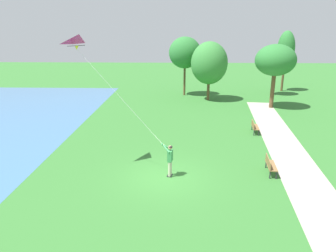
# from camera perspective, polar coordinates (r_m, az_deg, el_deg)

# --- Properties ---
(ground_plane) EXTENTS (120.00, 120.00, 0.00)m
(ground_plane) POSITION_cam_1_polar(r_m,az_deg,el_deg) (16.58, -0.61, -9.42)
(ground_plane) COLOR #33702D
(walkway_path) EXTENTS (5.97, 32.07, 0.02)m
(walkway_path) POSITION_cam_1_polar(r_m,az_deg,el_deg) (19.61, 22.27, -6.39)
(walkway_path) COLOR #ADA393
(walkway_path) RESTS_ON ground
(person_kite_flyer) EXTENTS (0.63, 0.51, 1.83)m
(person_kite_flyer) POSITION_cam_1_polar(r_m,az_deg,el_deg) (16.29, 0.32, -5.86)
(person_kite_flyer) COLOR #232328
(person_kite_flyer) RESTS_ON ground
(flying_kite) EXTENTS (4.74, 1.53, 5.42)m
(flying_kite) POSITION_cam_1_polar(r_m,az_deg,el_deg) (16.69, -15.93, 14.40)
(flying_kite) COLOR #E02D9E
(park_bench_near_walkway) EXTENTS (0.61, 1.54, 0.88)m
(park_bench_near_walkway) POSITION_cam_1_polar(r_m,az_deg,el_deg) (17.71, 18.28, -6.72)
(park_bench_near_walkway) COLOR olive
(park_bench_near_walkway) RESTS_ON ground
(park_bench_far_walkway) EXTENTS (0.61, 1.54, 0.88)m
(park_bench_far_walkway) POSITION_cam_1_polar(r_m,az_deg,el_deg) (24.21, 15.62, -0.04)
(park_bench_far_walkway) COLOR olive
(park_bench_far_walkway) RESTS_ON ground
(tree_horizon_far) EXTENTS (2.61, 2.37, 5.91)m
(tree_horizon_far) POSITION_cam_1_polar(r_m,az_deg,el_deg) (38.73, 19.17, 11.45)
(tree_horizon_far) COLOR brown
(tree_horizon_far) RESTS_ON ground
(tree_lakeside_far) EXTENTS (3.69, 3.18, 6.74)m
(tree_lakeside_far) POSITION_cam_1_polar(r_m,az_deg,el_deg) (36.63, 3.13, 13.30)
(tree_lakeside_far) COLOR brown
(tree_lakeside_far) RESTS_ON ground
(tree_treeline_left) EXTENTS (3.89, 3.59, 6.19)m
(tree_treeline_left) POSITION_cam_1_polar(r_m,az_deg,el_deg) (32.02, 19.17, 11.31)
(tree_treeline_left) COLOR brown
(tree_treeline_left) RESTS_ON ground
(tree_behind_path) EXTENTS (3.93, 3.84, 6.31)m
(tree_behind_path) POSITION_cam_1_polar(r_m,az_deg,el_deg) (34.22, 7.60, 11.39)
(tree_behind_path) COLOR brown
(tree_behind_path) RESTS_ON ground
(tree_lakeside_near) EXTENTS (2.08, 2.30, 7.39)m
(tree_lakeside_near) POSITION_cam_1_polar(r_m,az_deg,el_deg) (41.82, 20.86, 12.99)
(tree_lakeside_near) COLOR brown
(tree_lakeside_near) RESTS_ON ground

